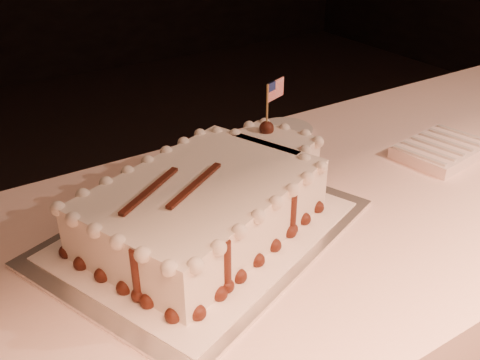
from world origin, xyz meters
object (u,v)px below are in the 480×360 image
banquet_table (313,330)px  cake_board (204,231)px  sheet_cake (213,199)px  napkin_stack (440,150)px  side_plate (285,130)px

banquet_table → cake_board: (-0.27, 0.03, 0.38)m
sheet_cake → napkin_stack: (0.61, -0.04, -0.05)m
napkin_stack → side_plate: napkin_stack is taller
cake_board → side_plate: (0.41, 0.29, 0.00)m
sheet_cake → napkin_stack: 0.61m
sheet_cake → side_plate: size_ratio=3.78×
banquet_table → cake_board: cake_board is taller
banquet_table → sheet_cake: (-0.24, 0.04, 0.44)m
napkin_stack → banquet_table: bearing=-179.7°
banquet_table → cake_board: size_ratio=4.26×
sheet_cake → side_plate: 0.47m
cake_board → napkin_stack: 0.64m
napkin_stack → side_plate: (-0.23, 0.31, -0.01)m
banquet_table → sheet_cake: size_ratio=4.32×
banquet_table → cake_board: 0.47m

